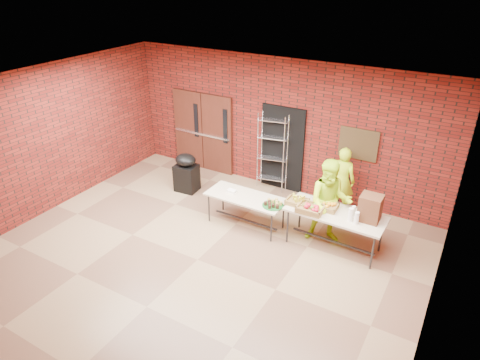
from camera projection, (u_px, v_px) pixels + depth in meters
name	position (u px, v px, depth m)	size (l,w,h in m)	color
room	(193.00, 186.00, 7.42)	(8.08, 7.08, 3.28)	brown
double_doors	(203.00, 132.00, 11.30)	(1.78, 0.12, 2.10)	#441C13
dark_doorway	(282.00, 149.00, 10.29)	(1.10, 0.06, 2.10)	black
bronze_plaque	(358.00, 144.00, 9.25)	(0.85, 0.04, 0.70)	#3C2E18
wire_rack	(272.00, 152.00, 10.30)	(0.71, 0.24, 1.94)	silver
table_left	(246.00, 199.00, 8.96)	(1.69, 0.71, 0.70)	beige
table_right	(335.00, 216.00, 8.21)	(1.92, 0.85, 0.78)	beige
basket_bananas	(297.00, 201.00, 8.46)	(0.42, 0.32, 0.13)	olive
basket_oranges	(326.00, 206.00, 8.30)	(0.42, 0.33, 0.13)	olive
basket_apples	(311.00, 208.00, 8.20)	(0.49, 0.38, 0.15)	olive
muffin_tray	(273.00, 204.00, 8.57)	(0.44, 0.44, 0.11)	#16551F
napkin_box	(232.00, 191.00, 9.07)	(0.18, 0.12, 0.06)	white
coffee_dispenser	(370.00, 208.00, 7.85)	(0.39, 0.35, 0.51)	#4E2C1A
cup_stack_front	(351.00, 215.00, 7.88)	(0.09, 0.09, 0.26)	white
cup_stack_mid	(357.00, 218.00, 7.79)	(0.08, 0.08, 0.25)	white
cup_stack_back	(353.00, 211.00, 8.02)	(0.07, 0.07, 0.22)	white
covered_grill	(186.00, 172.00, 10.42)	(0.56, 0.48, 0.96)	black
volunteer_woman	(342.00, 180.00, 9.40)	(0.57, 0.37, 1.56)	#C0F31B
volunteer_man	(330.00, 202.00, 8.35)	(0.86, 0.67, 1.76)	#C0F31B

